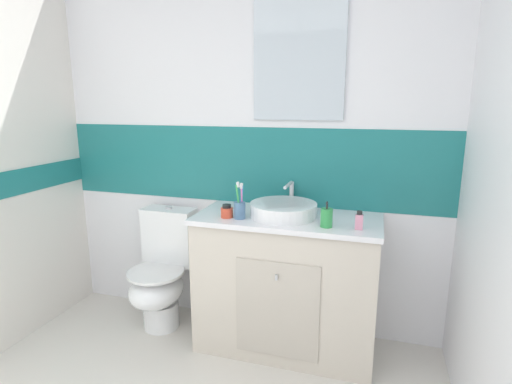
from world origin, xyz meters
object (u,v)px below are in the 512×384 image
Objects in this scene: sink_basin at (283,209)px; hair_gel_jar at (227,212)px; toilet at (162,273)px; soap_dispenser at (327,218)px; perfume_flask_small at (359,221)px; toothbrush_cup at (240,208)px.

sink_basin is 0.33m from hair_gel_jar.
toilet is 1.24m from soap_dispenser.
perfume_flask_small is 0.75m from hair_gel_jar.
sink_basin is 0.46m from perfume_flask_small.
toothbrush_cup is 0.08m from hair_gel_jar.
toilet is 7.98× the size of perfume_flask_small.
soap_dispenser is at bearing -26.97° from sink_basin.
toothbrush_cup is at bearing -0.94° from hair_gel_jar.
soap_dispenser is at bearing -7.80° from toilet.
soap_dispenser is at bearing -1.77° from toothbrush_cup.
hair_gel_jar is (-0.08, 0.00, -0.03)m from toothbrush_cup.
sink_basin is 0.99m from toilet.
sink_basin is at bearing 163.47° from perfume_flask_small.
toilet is 3.72× the size of toothbrush_cup.
sink_basin is at bearing 27.77° from toothbrush_cup.
perfume_flask_small is at bearing -0.77° from toothbrush_cup.
toothbrush_cup is 0.67m from perfume_flask_small.
hair_gel_jar is at bearing 179.06° from toothbrush_cup.
toothbrush_cup is at bearing -152.23° from sink_basin.
sink_basin reaches higher than soap_dispenser.
soap_dispenser reaches higher than toilet.
hair_gel_jar is (0.53, -0.13, 0.51)m from toilet.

